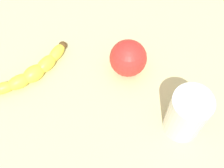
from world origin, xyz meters
The scene contains 4 objects.
wooden_tabletop centered at (0.00, 0.00, 1.50)cm, with size 120.00×120.00×3.00cm, color #CEC287.
banana centered at (11.71, 9.75, 4.74)cm, with size 5.14×20.40×3.49cm.
smoothie_glass centered at (-17.41, -7.20, 8.40)cm, with size 7.54×7.54×11.62cm.
apple_fruit centered at (0.04, -7.74, 7.06)cm, with size 8.12×8.12×8.12cm, color red.
Camera 1 is at (-25.83, 18.08, 62.97)cm, focal length 49.64 mm.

